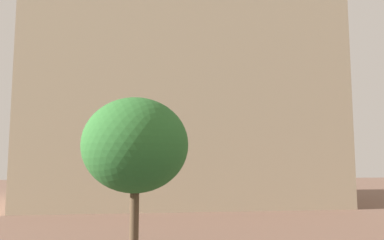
# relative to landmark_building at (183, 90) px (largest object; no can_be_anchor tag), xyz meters

# --- Properties ---
(landmark_building) EXTENTS (24.50, 14.07, 31.88)m
(landmark_building) POSITION_rel_landmark_building_xyz_m (0.00, 0.00, 0.00)
(landmark_building) COLOR beige
(landmark_building) RESTS_ON ground_plane
(tree_curb_far) EXTENTS (3.65, 3.65, 5.75)m
(tree_curb_far) POSITION_rel_landmark_building_xyz_m (-3.47, -19.40, -5.77)
(tree_curb_far) COLOR brown
(tree_curb_far) RESTS_ON ground_plane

